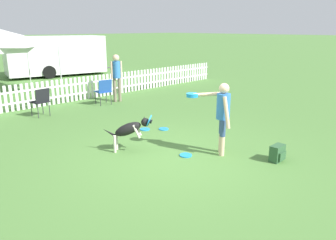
% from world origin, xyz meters
% --- Properties ---
extents(ground_plane, '(240.00, 240.00, 0.00)m').
position_xyz_m(ground_plane, '(0.00, 0.00, 0.00)').
color(ground_plane, '#4C7A38').
extents(handler_person, '(0.57, 1.04, 1.53)m').
position_xyz_m(handler_person, '(0.82, -0.52, 0.95)').
color(handler_person, beige).
rests_on(handler_person, ground_plane).
extents(leaping_dog, '(0.84, 0.93, 0.83)m').
position_xyz_m(leaping_dog, '(-0.45, 0.90, 0.52)').
color(leaping_dog, black).
rests_on(leaping_dog, ground_plane).
extents(frisbee_near_handler, '(0.26, 0.26, 0.02)m').
position_xyz_m(frisbee_near_handler, '(1.17, 1.55, 0.01)').
color(frisbee_near_handler, '#1E8CD8').
rests_on(frisbee_near_handler, ground_plane).
extents(frisbee_near_dog, '(0.26, 0.26, 0.02)m').
position_xyz_m(frisbee_near_dog, '(0.21, -0.12, 0.01)').
color(frisbee_near_dog, '#1E8CD8').
rests_on(frisbee_near_dog, ground_plane).
extents(frisbee_midfield, '(0.26, 0.26, 0.02)m').
position_xyz_m(frisbee_midfield, '(0.79, 1.89, 0.01)').
color(frisbee_midfield, '#1E8CD8').
rests_on(frisbee_midfield, ground_plane).
extents(backpack_on_grass, '(0.34, 0.23, 0.34)m').
position_xyz_m(backpack_on_grass, '(1.33, -1.60, 0.17)').
color(backpack_on_grass, '#2D5633').
rests_on(backpack_on_grass, ground_plane).
extents(picket_fence, '(17.92, 0.04, 0.86)m').
position_xyz_m(picket_fence, '(0.00, 6.39, 0.43)').
color(picket_fence, white).
rests_on(picket_fence, ground_plane).
extents(folding_chair_blue_left, '(0.55, 0.57, 0.89)m').
position_xyz_m(folding_chair_blue_left, '(1.69, 5.09, 0.54)').
color(folding_chair_blue_left, '#333338').
rests_on(folding_chair_blue_left, ground_plane).
extents(folding_chair_center, '(0.50, 0.52, 0.87)m').
position_xyz_m(folding_chair_center, '(-0.55, 5.10, 0.52)').
color(folding_chair_center, '#333338').
rests_on(folding_chair_center, ground_plane).
extents(canopy_tent_main, '(3.08, 3.08, 2.55)m').
position_xyz_m(canopy_tent_main, '(-0.11, 9.15, 2.14)').
color(canopy_tent_main, silver).
rests_on(canopy_tent_main, ground_plane).
extents(spectator_standing, '(0.39, 0.27, 1.70)m').
position_xyz_m(spectator_standing, '(2.33, 5.20, 1.04)').
color(spectator_standing, '#7A705B').
rests_on(spectator_standing, ground_plane).
extents(equipment_trailer, '(6.07, 3.19, 2.16)m').
position_xyz_m(equipment_trailer, '(3.94, 13.16, 1.15)').
color(equipment_trailer, white).
rests_on(equipment_trailer, ground_plane).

